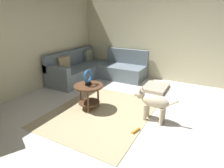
# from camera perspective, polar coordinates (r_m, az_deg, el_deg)

# --- Properties ---
(ground_plane) EXTENTS (6.00, 6.00, 0.10)m
(ground_plane) POSITION_cam_1_polar(r_m,az_deg,el_deg) (3.49, 5.32, -13.23)
(ground_plane) COLOR silver
(wall_back) EXTENTS (6.00, 0.12, 2.70)m
(wall_back) POSITION_cam_1_polar(r_m,az_deg,el_deg) (4.88, -28.39, 11.78)
(wall_back) COLOR beige
(wall_back) RESTS_ON ground_plane
(wall_right) EXTENTS (0.12, 6.00, 2.70)m
(wall_right) POSITION_cam_1_polar(r_m,az_deg,el_deg) (5.77, 17.79, 14.13)
(wall_right) COLOR beige
(wall_right) RESTS_ON ground_plane
(area_rug) EXTENTS (2.30, 1.90, 0.01)m
(area_rug) POSITION_cam_1_polar(r_m,az_deg,el_deg) (3.85, -3.47, -8.76)
(area_rug) COLOR tan
(area_rug) RESTS_ON ground_plane
(sectional_couch) EXTENTS (2.20, 2.25, 0.88)m
(sectional_couch) POSITION_cam_1_polar(r_m,az_deg,el_deg) (5.84, -5.15, 4.45)
(sectional_couch) COLOR slate
(sectional_couch) RESTS_ON ground_plane
(side_table) EXTENTS (0.60, 0.60, 0.54)m
(side_table) POSITION_cam_1_polar(r_m,az_deg,el_deg) (3.86, -7.23, -2.04)
(side_table) COLOR brown
(side_table) RESTS_ON ground_plane
(torus_sculpture) EXTENTS (0.28, 0.08, 0.33)m
(torus_sculpture) POSITION_cam_1_polar(r_m,az_deg,el_deg) (3.76, -7.42, 2.12)
(torus_sculpture) COLOR black
(torus_sculpture) RESTS_ON side_table
(dog_bed_mat) EXTENTS (0.80, 0.60, 0.09)m
(dog_bed_mat) POSITION_cam_1_polar(r_m,az_deg,el_deg) (5.16, 13.27, -1.05)
(dog_bed_mat) COLOR #B2A38E
(dog_bed_mat) RESTS_ON ground_plane
(dog) EXTENTS (0.26, 0.85, 0.63)m
(dog) POSITION_cam_1_polar(r_m,az_deg,el_deg) (3.50, 12.51, -5.49)
(dog) COLOR beige
(dog) RESTS_ON ground_plane
(dog_toy_ball) EXTENTS (0.10, 0.10, 0.10)m
(dog_toy_ball) POSITION_cam_1_polar(r_m,az_deg,el_deg) (4.25, 14.78, -5.85)
(dog_toy_ball) COLOR orange
(dog_toy_ball) RESTS_ON ground_plane
(dog_toy_rope) EXTENTS (0.20, 0.10, 0.05)m
(dog_toy_rope) POSITION_cam_1_polar(r_m,az_deg,el_deg) (3.28, 7.35, -14.16)
(dog_toy_rope) COLOR orange
(dog_toy_rope) RESTS_ON ground_plane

